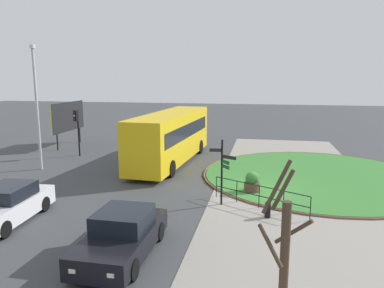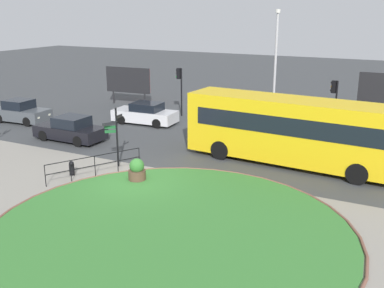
{
  "view_description": "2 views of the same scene",
  "coord_description": "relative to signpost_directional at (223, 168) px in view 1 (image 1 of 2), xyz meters",
  "views": [
    {
      "loc": [
        -17.87,
        -0.21,
        5.75
      ],
      "look_at": [
        1.43,
        3.56,
        2.11
      ],
      "focal_mm": 34.42,
      "sensor_mm": 36.0,
      "label": 1
    },
    {
      "loc": [
        11.14,
        -16.04,
        7.61
      ],
      "look_at": [
        1.78,
        2.29,
        1.49
      ],
      "focal_mm": 42.64,
      "sensor_mm": 36.0,
      "label": 2
    }
  ],
  "objects": [
    {
      "name": "sidewalk_paving",
      "position": [
        2.05,
        -3.42,
        -1.73
      ],
      "size": [
        32.0,
        8.15,
        0.02
      ],
      "primitive_type": "cube",
      "color": "gray",
      "rests_on": "ground"
    },
    {
      "name": "grass_island",
      "position": [
        5.86,
        -4.89,
        -1.69
      ],
      "size": [
        12.98,
        12.98,
        0.1
      ],
      "primitive_type": "cylinder",
      "color": "#387A33",
      "rests_on": "ground"
    },
    {
      "name": "grass_kerb_ring",
      "position": [
        5.86,
        -4.89,
        -1.68
      ],
      "size": [
        13.29,
        13.29,
        0.11
      ],
      "primitive_type": "torus",
      "color": "brown",
      "rests_on": "ground"
    },
    {
      "name": "traffic_light_near",
      "position": [
        8.34,
        11.46,
        0.73
      ],
      "size": [
        0.49,
        0.3,
        3.35
      ],
      "rotation": [
        0.0,
        0.0,
        2.96
      ],
      "color": "black",
      "rests_on": "ground"
    },
    {
      "name": "bus_yellow",
      "position": [
        7.69,
        4.3,
        0.07
      ],
      "size": [
        11.0,
        3.17,
        3.36
      ],
      "rotation": [
        0.0,
        0.0,
        -0.07
      ],
      "color": "yellow",
      "rests_on": "ground"
    },
    {
      "name": "bollard_foreground",
      "position": [
        -1.14,
        -2.0,
        -1.37
      ],
      "size": [
        0.25,
        0.25,
        0.71
      ],
      "color": "black",
      "rests_on": "ground"
    },
    {
      "name": "car_near_lane",
      "position": [
        -3.56,
        8.21,
        -1.06
      ],
      "size": [
        4.49,
        2.03,
        1.47
      ],
      "rotation": [
        0.0,
        0.0,
        3.2
      ],
      "color": "silver",
      "rests_on": "ground"
    },
    {
      "name": "street_tree_bare",
      "position": [
        -7.89,
        -2.25,
        0.08
      ],
      "size": [
        1.26,
        1.26,
        3.89
      ],
      "color": "#423323",
      "rests_on": "ground"
    },
    {
      "name": "ground",
      "position": [
        2.05,
        -1.49,
        -1.74
      ],
      "size": [
        120.0,
        120.0,
        0.0
      ],
      "primitive_type": "plane",
      "color": "#3D3F42"
    },
    {
      "name": "lamppost_tall",
      "position": [
        4.35,
        11.86,
        2.35
      ],
      "size": [
        0.32,
        0.32,
        7.58
      ],
      "color": "#B7B7BC",
      "rests_on": "ground"
    },
    {
      "name": "car_trailing",
      "position": [
        -5.29,
        2.66,
        -1.07
      ],
      "size": [
        4.33,
        1.94,
        1.48
      ],
      "rotation": [
        0.0,
        0.0,
        3.13
      ],
      "color": "black",
      "rests_on": "ground"
    },
    {
      "name": "railing_grass_edge",
      "position": [
        -0.05,
        -1.63,
        -1.07
      ],
      "size": [
        2.29,
        4.12,
        1.03
      ],
      "rotation": [
        0.0,
        0.0,
        4.21
      ],
      "color": "black",
      "rests_on": "ground"
    },
    {
      "name": "billboard_right",
      "position": [
        11.89,
        14.13,
        0.69
      ],
      "size": [
        5.02,
        0.2,
        3.66
      ],
      "rotation": [
        0.0,
        0.0,
        0.01
      ],
      "color": "black",
      "rests_on": "ground"
    },
    {
      "name": "planter_near_signpost",
      "position": [
        2.06,
        -1.26,
        -1.23
      ],
      "size": [
        0.8,
        0.8,
        1.1
      ],
      "color": "brown",
      "rests_on": "ground"
    },
    {
      "name": "signpost_directional",
      "position": [
        0.0,
        0.0,
        0.0
      ],
      "size": [
        0.53,
        1.21,
        3.01
      ],
      "color": "black",
      "rests_on": "ground"
    }
  ]
}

